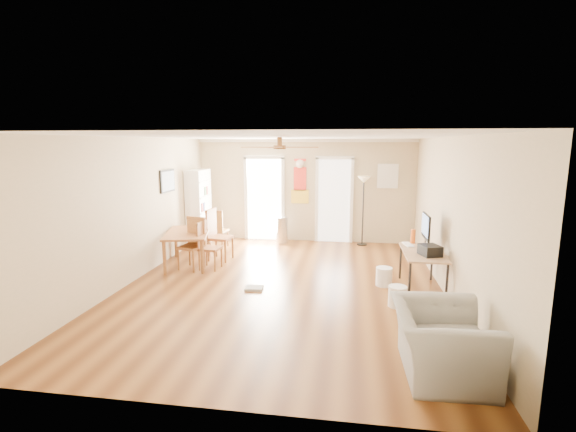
% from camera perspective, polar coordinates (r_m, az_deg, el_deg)
% --- Properties ---
extents(floor, '(7.00, 7.00, 0.00)m').
position_cam_1_polar(floor, '(7.40, -0.70, -9.61)').
color(floor, brown).
rests_on(floor, ground).
extents(ceiling, '(5.50, 7.00, 0.00)m').
position_cam_1_polar(ceiling, '(6.97, -0.75, 10.95)').
color(ceiling, silver).
rests_on(ceiling, floor).
extents(wall_back, '(5.50, 0.04, 2.60)m').
position_cam_1_polar(wall_back, '(10.51, 2.35, 3.54)').
color(wall_back, beige).
rests_on(wall_back, floor).
extents(wall_front, '(5.50, 0.04, 2.60)m').
position_cam_1_polar(wall_front, '(3.75, -9.44, -8.57)').
color(wall_front, beige).
rests_on(wall_front, floor).
extents(wall_left, '(0.04, 7.00, 2.60)m').
position_cam_1_polar(wall_left, '(7.98, -20.61, 0.83)').
color(wall_left, beige).
rests_on(wall_left, floor).
extents(wall_right, '(0.04, 7.00, 2.60)m').
position_cam_1_polar(wall_right, '(7.17, 21.53, -0.22)').
color(wall_right, beige).
rests_on(wall_right, floor).
extents(crown_molding, '(5.50, 7.00, 0.08)m').
position_cam_1_polar(crown_molding, '(6.97, -0.75, 10.63)').
color(crown_molding, white).
rests_on(crown_molding, wall_back).
extents(kitchen_doorway, '(0.90, 0.10, 2.10)m').
position_cam_1_polar(kitchen_doorway, '(10.68, -3.28, 2.29)').
color(kitchen_doorway, white).
rests_on(kitchen_doorway, wall_back).
extents(bathroom_doorway, '(0.80, 0.10, 2.10)m').
position_cam_1_polar(bathroom_doorway, '(10.47, 6.42, 2.08)').
color(bathroom_doorway, white).
rests_on(bathroom_doorway, wall_back).
extents(wall_decal, '(0.46, 0.03, 1.10)m').
position_cam_1_polar(wall_decal, '(10.47, 1.67, 4.89)').
color(wall_decal, red).
rests_on(wall_decal, wall_back).
extents(ac_grille, '(0.50, 0.04, 0.60)m').
position_cam_1_polar(ac_grille, '(10.42, 13.68, 5.42)').
color(ac_grille, white).
rests_on(ac_grille, wall_back).
extents(framed_poster, '(0.04, 0.66, 0.48)m').
position_cam_1_polar(framed_poster, '(9.16, -16.39, 4.70)').
color(framed_poster, black).
rests_on(framed_poster, wall_left).
extents(ceiling_fan, '(1.24, 1.24, 0.20)m').
position_cam_1_polar(ceiling_fan, '(6.67, -1.16, 9.53)').
color(ceiling_fan, '#593819').
rests_on(ceiling_fan, ceiling).
extents(bookshelf, '(0.58, 0.90, 1.86)m').
position_cam_1_polar(bookshelf, '(10.37, -12.28, 1.16)').
color(bookshelf, white).
rests_on(bookshelf, floor).
extents(dining_table, '(1.15, 1.55, 0.69)m').
position_cam_1_polar(dining_table, '(8.77, -13.69, -4.38)').
color(dining_table, brown).
rests_on(dining_table, floor).
extents(dining_chair_right_a, '(0.50, 0.50, 1.10)m').
position_cam_1_polar(dining_chair_right_a, '(8.96, -9.38, -2.61)').
color(dining_chair_right_a, '#AD6A37').
rests_on(dining_chair_right_a, floor).
extents(dining_chair_right_b, '(0.43, 0.43, 0.95)m').
position_cam_1_polar(dining_chair_right_b, '(8.36, -10.76, -4.07)').
color(dining_chair_right_b, '#965930').
rests_on(dining_chair_right_b, floor).
extents(dining_chair_near, '(0.52, 0.52, 1.02)m').
position_cam_1_polar(dining_chair_near, '(8.43, -13.33, -3.80)').
color(dining_chair_near, '#A97936').
rests_on(dining_chair_near, floor).
extents(dining_chair_far, '(0.43, 0.43, 0.93)m').
position_cam_1_polar(dining_chair_far, '(10.06, -9.59, -1.72)').
color(dining_chair_far, '#A47434').
rests_on(dining_chair_far, floor).
extents(trash_can, '(0.32, 0.32, 0.66)m').
position_cam_1_polar(trash_can, '(10.39, -0.83, -1.94)').
color(trash_can, silver).
rests_on(trash_can, floor).
extents(torchiere_lamp, '(0.36, 0.36, 1.71)m').
position_cam_1_polar(torchiere_lamp, '(10.24, 10.37, 0.69)').
color(torchiere_lamp, black).
rests_on(torchiere_lamp, floor).
extents(computer_desk, '(0.64, 1.28, 0.69)m').
position_cam_1_polar(computer_desk, '(7.41, 18.06, -7.29)').
color(computer_desk, tan).
rests_on(computer_desk, floor).
extents(imac, '(0.10, 0.63, 0.59)m').
position_cam_1_polar(imac, '(7.58, 18.60, -1.96)').
color(imac, black).
rests_on(imac, computer_desk).
extents(keyboard, '(0.18, 0.39, 0.01)m').
position_cam_1_polar(keyboard, '(7.73, 16.34, -3.80)').
color(keyboard, white).
rests_on(keyboard, computer_desk).
extents(printer, '(0.38, 0.41, 0.17)m').
position_cam_1_polar(printer, '(7.10, 19.11, -4.53)').
color(printer, black).
rests_on(printer, computer_desk).
extents(orange_bottle, '(0.11, 0.11, 0.26)m').
position_cam_1_polar(orange_bottle, '(7.85, 16.97, -2.71)').
color(orange_bottle, orange).
rests_on(orange_bottle, computer_desk).
extents(wastebasket_a, '(0.35, 0.35, 0.33)m').
position_cam_1_polar(wastebasket_a, '(7.54, 13.19, -8.19)').
color(wastebasket_a, white).
rests_on(wastebasket_a, floor).
extents(wastebasket_b, '(0.36, 0.36, 0.32)m').
position_cam_1_polar(wastebasket_b, '(6.67, 14.96, -10.73)').
color(wastebasket_b, white).
rests_on(wastebasket_b, floor).
extents(floor_cloth, '(0.32, 0.26, 0.04)m').
position_cam_1_polar(floor_cloth, '(7.23, -4.73, -9.95)').
color(floor_cloth, '#A4A49E').
rests_on(floor_cloth, floor).
extents(armchair, '(1.02, 1.16, 0.74)m').
position_cam_1_polar(armchair, '(4.93, 20.49, -16.09)').
color(armchair, gray).
rests_on(armchair, floor).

